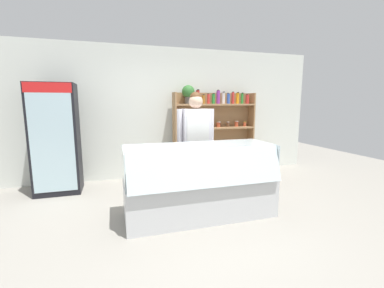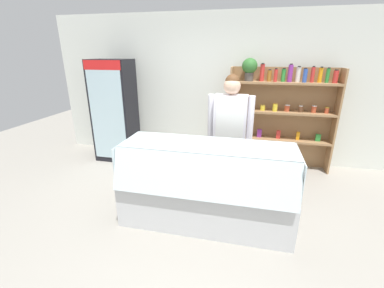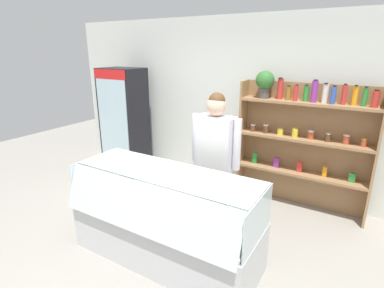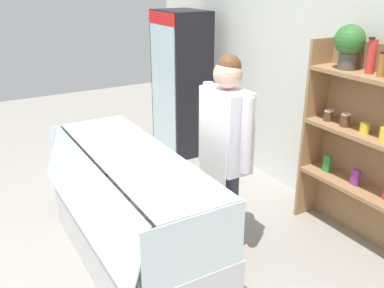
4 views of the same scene
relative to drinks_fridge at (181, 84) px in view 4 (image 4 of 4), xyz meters
name	(u,v)px [view 4 (image 4 of 4)]	position (x,y,z in m)	size (l,w,h in m)	color
ground_plane	(135,261)	(2.04, -1.60, -0.95)	(12.00, 12.00, 0.00)	gray
back_wall	(331,79)	(2.04, 0.56, 0.40)	(6.80, 0.10, 2.70)	silver
drinks_fridge	(181,84)	(0.00, 0.00, 0.00)	(0.74, 0.56, 1.90)	black
deli_display_case	(132,233)	(2.07, -1.63, -0.64)	(2.04, 0.81, 1.01)	silver
shop_clerk	(225,141)	(2.26, -0.85, 0.09)	(0.64, 0.25, 1.74)	#383D51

